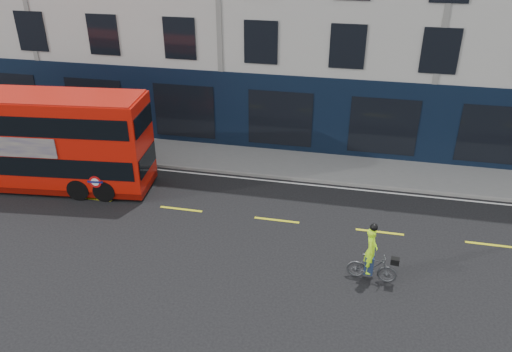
% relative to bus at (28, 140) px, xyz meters
% --- Properties ---
extents(ground, '(120.00, 120.00, 0.00)m').
position_rel_bus_xyz_m(ground, '(7.02, -2.20, -2.17)').
color(ground, black).
rests_on(ground, ground).
extents(pavement, '(60.00, 3.00, 0.12)m').
position_rel_bus_xyz_m(pavement, '(7.02, 4.30, -2.11)').
color(pavement, gray).
rests_on(pavement, ground).
extents(kerb, '(60.00, 0.12, 0.13)m').
position_rel_bus_xyz_m(kerb, '(7.02, 2.80, -2.11)').
color(kerb, gray).
rests_on(kerb, ground).
extents(road_edge_line, '(58.00, 0.10, 0.01)m').
position_rel_bus_xyz_m(road_edge_line, '(7.02, 2.50, -2.17)').
color(road_edge_line, silver).
rests_on(road_edge_line, ground).
extents(lane_dashes, '(58.00, 0.12, 0.01)m').
position_rel_bus_xyz_m(lane_dashes, '(7.02, -0.70, -2.17)').
color(lane_dashes, gold).
rests_on(lane_dashes, ground).
extents(bus, '(10.69, 3.45, 4.24)m').
position_rel_bus_xyz_m(bus, '(0.00, 0.00, 0.00)').
color(bus, red).
rests_on(bus, ground).
extents(cyclist, '(1.68, 0.63, 2.17)m').
position_rel_bus_xyz_m(cyclist, '(14.67, -3.64, -1.44)').
color(cyclist, '#46484B').
rests_on(cyclist, ground).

